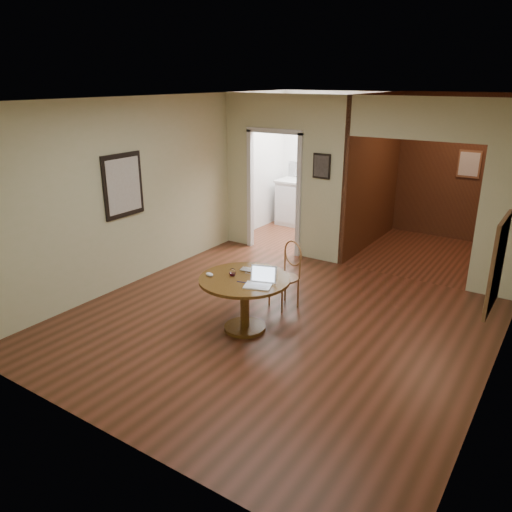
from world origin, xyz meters
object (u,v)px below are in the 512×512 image
Objects in this scene: closed_laptop at (251,272)px; dining_table at (245,292)px; open_laptop at (261,280)px; chair at (287,271)px.

dining_table is at bearing -94.93° from closed_laptop.
closed_laptop is (-0.03, 0.19, 0.19)m from dining_table.
closed_laptop is (-0.30, 0.26, -0.05)m from open_laptop.
open_laptop is at bearing -14.08° from dining_table.
dining_table is 1.20× the size of chair.
dining_table is at bearing -74.65° from chair.
open_laptop is 0.40m from closed_laptop.
open_laptop is 1.17× the size of closed_laptop.
dining_table is 0.89m from chair.
dining_table is at bearing 146.98° from open_laptop.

